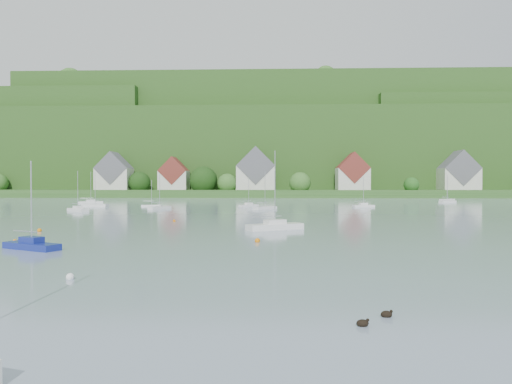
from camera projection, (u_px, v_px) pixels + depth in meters
far_shore_strip at (246, 193)px, 201.76m from camera, size 600.00×60.00×3.00m
forested_ridge at (253, 155)px, 269.90m from camera, size 620.00×181.22×69.89m
village_building_0 at (114, 174)px, 190.40m from camera, size 14.00×10.40×16.00m
village_building_1 at (174, 176)px, 191.61m from camera, size 12.00×9.36×14.00m
village_building_2 at (256, 172)px, 189.46m from camera, size 16.00×11.44×18.00m
village_building_3 at (352, 174)px, 186.18m from camera, size 13.00×10.40×15.50m
village_building_4 at (459, 174)px, 188.73m from camera, size 15.00×10.40×16.50m
near_sailboat_1 at (32, 244)px, 36.85m from camera, size 5.49×3.63×7.23m
near_sailboat_3 at (275, 226)px, 52.81m from camera, size 6.94×4.99×9.26m
mooring_buoy_0 at (15, 242)px, 41.30m from camera, size 0.38×0.38×0.38m
mooring_buoy_1 at (70, 279)px, 25.22m from camera, size 0.45×0.45×0.45m
mooring_buoy_2 at (257, 242)px, 41.37m from camera, size 0.49×0.49×0.49m
mooring_buoy_3 at (174, 222)px, 63.94m from camera, size 0.39×0.39×0.39m
mooring_buoy_5 at (39, 231)px, 50.70m from camera, size 0.48×0.48×0.48m
duck_pair at (375, 319)px, 17.48m from camera, size 1.69×1.50×0.34m
far_sailboat_cluster at (282, 203)px, 117.21m from camera, size 202.39×63.84×8.71m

